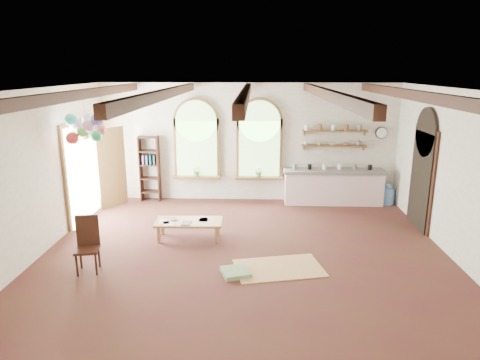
{
  "coord_description": "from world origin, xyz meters",
  "views": [
    {
      "loc": [
        0.18,
        -7.99,
        3.56
      ],
      "look_at": [
        -0.12,
        0.6,
        1.31
      ],
      "focal_mm": 32.0,
      "sensor_mm": 36.0,
      "label": 1
    }
  ],
  "objects_px": {
    "kitchen_counter": "(333,186)",
    "coffee_table": "(189,223)",
    "side_chair": "(88,256)",
    "balloon_cluster": "(86,127)"
  },
  "relations": [
    {
      "from": "kitchen_counter",
      "to": "coffee_table",
      "type": "distance_m",
      "value": 4.39
    },
    {
      "from": "balloon_cluster",
      "to": "kitchen_counter",
      "type": "bearing_deg",
      "value": 21.88
    },
    {
      "from": "kitchen_counter",
      "to": "side_chair",
      "type": "bearing_deg",
      "value": -140.5
    },
    {
      "from": "kitchen_counter",
      "to": "coffee_table",
      "type": "relative_size",
      "value": 1.87
    },
    {
      "from": "balloon_cluster",
      "to": "side_chair",
      "type": "bearing_deg",
      "value": -72.76
    },
    {
      "from": "coffee_table",
      "to": "balloon_cluster",
      "type": "xyz_separation_m",
      "value": [
        -2.18,
        0.34,
        1.99
      ]
    },
    {
      "from": "coffee_table",
      "to": "side_chair",
      "type": "height_order",
      "value": "side_chair"
    },
    {
      "from": "kitchen_counter",
      "to": "coffee_table",
      "type": "xyz_separation_m",
      "value": [
        -3.52,
        -2.63,
        -0.12
      ]
    },
    {
      "from": "side_chair",
      "to": "balloon_cluster",
      "type": "height_order",
      "value": "balloon_cluster"
    },
    {
      "from": "side_chair",
      "to": "coffee_table",
      "type": "bearing_deg",
      "value": 44.91
    }
  ]
}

